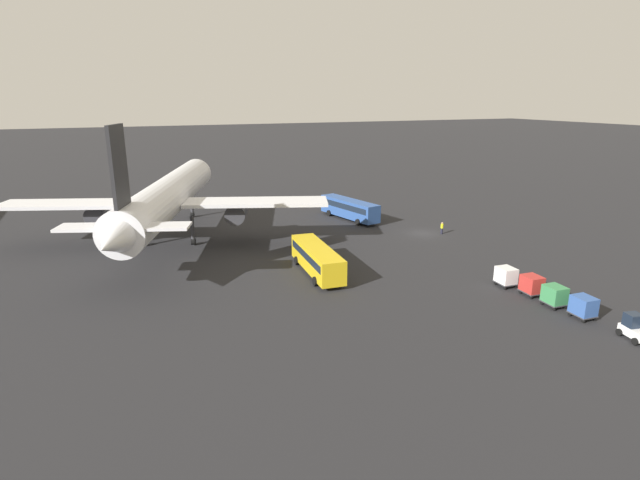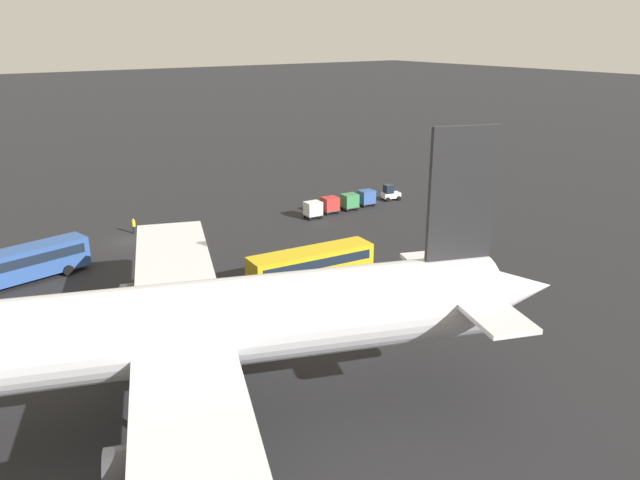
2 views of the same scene
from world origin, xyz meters
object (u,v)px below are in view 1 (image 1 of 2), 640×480
(airplane, at_px, (168,197))
(cargo_cart_white, at_px, (506,276))
(cargo_cart_blue, at_px, (583,306))
(shuttle_bus_near, at_px, (349,208))
(cargo_cart_green, at_px, (554,295))
(cargo_cart_red, at_px, (532,284))
(shuttle_bus_far, at_px, (317,258))
(worker_person, at_px, (442,228))
(baggage_tug, at_px, (634,328))

(airplane, distance_m, cargo_cart_white, 43.28)
(cargo_cart_white, bearing_deg, airplane, 44.39)
(cargo_cart_white, bearing_deg, cargo_cart_blue, -175.47)
(airplane, distance_m, shuttle_bus_near, 28.62)
(cargo_cart_green, distance_m, cargo_cart_red, 2.95)
(shuttle_bus_far, relative_size, worker_person, 6.82)
(shuttle_bus_far, relative_size, cargo_cart_red, 5.64)
(shuttle_bus_near, bearing_deg, baggage_tug, 171.80)
(cargo_cart_green, bearing_deg, cargo_cart_white, 4.09)
(baggage_tug, bearing_deg, cargo_cart_green, 18.46)
(baggage_tug, bearing_deg, cargo_cart_blue, 18.96)
(shuttle_bus_near, relative_size, worker_person, 7.18)
(worker_person, height_order, cargo_cart_white, cargo_cart_white)
(shuttle_bus_near, distance_m, cargo_cart_red, 36.11)
(cargo_cart_red, bearing_deg, shuttle_bus_near, 3.89)
(shuttle_bus_far, bearing_deg, worker_person, -65.29)
(airplane, xyz_separation_m, cargo_cart_red, (-33.66, -30.64, -5.08))
(shuttle_bus_near, height_order, baggage_tug, shuttle_bus_near)
(shuttle_bus_near, height_order, shuttle_bus_far, shuttle_bus_near)
(shuttle_bus_far, relative_size, cargo_cart_blue, 5.64)
(airplane, relative_size, baggage_tug, 18.23)
(shuttle_bus_far, bearing_deg, cargo_cart_green, -130.70)
(shuttle_bus_far, bearing_deg, airplane, 39.74)
(shuttle_bus_near, xyz_separation_m, cargo_cart_white, (-33.07, -1.88, -0.73))
(airplane, height_order, cargo_cart_green, airplane)
(cargo_cart_blue, distance_m, cargo_cart_white, 8.86)
(shuttle_bus_far, bearing_deg, baggage_tug, -139.41)
(airplane, bearing_deg, shuttle_bus_near, -65.29)
(cargo_cart_red, bearing_deg, cargo_cart_green, 177.05)
(airplane, xyz_separation_m, cargo_cart_white, (-30.72, -30.07, -5.08))
(baggage_tug, bearing_deg, worker_person, 3.22)
(shuttle_bus_far, xyz_separation_m, cargo_cart_blue, (-20.29, -17.32, -0.66))
(shuttle_bus_near, distance_m, cargo_cart_white, 33.13)
(baggage_tug, height_order, cargo_cart_green, baggage_tug)
(airplane, distance_m, worker_person, 38.54)
(shuttle_bus_near, xyz_separation_m, cargo_cart_green, (-38.96, -2.30, -0.73))
(cargo_cart_red, distance_m, cargo_cart_white, 3.00)
(airplane, xyz_separation_m, cargo_cart_blue, (-39.55, -30.77, -5.08))
(shuttle_bus_far, distance_m, baggage_tug, 30.53)
(airplane, height_order, cargo_cart_white, airplane)
(baggage_tug, xyz_separation_m, cargo_cart_blue, (4.47, 0.52, 0.25))
(baggage_tug, distance_m, cargo_cart_red, 10.38)
(cargo_cart_white, bearing_deg, cargo_cart_green, -175.91)
(airplane, height_order, baggage_tug, airplane)
(cargo_cart_red, bearing_deg, shuttle_bus_far, 50.05)
(cargo_cart_green, bearing_deg, airplane, 39.79)
(cargo_cart_blue, bearing_deg, shuttle_bus_near, 3.52)
(cargo_cart_blue, height_order, cargo_cart_green, same)
(cargo_cart_green, height_order, cargo_cart_red, same)
(worker_person, height_order, cargo_cart_red, cargo_cart_red)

